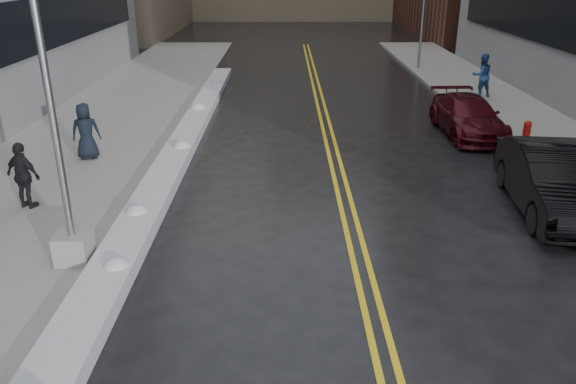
{
  "coord_description": "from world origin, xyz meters",
  "views": [
    {
      "loc": [
        0.94,
        -7.99,
        5.76
      ],
      "look_at": [
        1.0,
        2.83,
        1.3
      ],
      "focal_mm": 35.0,
      "sensor_mm": 36.0,
      "label": 1
    }
  ],
  "objects_px": {
    "lamppost": "(58,148)",
    "pedestrian_c": "(86,131)",
    "pedestrian_east": "(482,75)",
    "fire_hydrant": "(527,130)",
    "car_black": "(554,180)",
    "car_maroon": "(468,116)",
    "pedestrian_d": "(23,176)",
    "traffic_signal": "(423,8)"
  },
  "relations": [
    {
      "from": "lamppost",
      "to": "pedestrian_c",
      "type": "relative_size",
      "value": 4.45
    },
    {
      "from": "lamppost",
      "to": "pedestrian_east",
      "type": "distance_m",
      "value": 19.76
    },
    {
      "from": "pedestrian_c",
      "to": "lamppost",
      "type": "bearing_deg",
      "value": 93.58
    },
    {
      "from": "pedestrian_east",
      "to": "fire_hydrant",
      "type": "bearing_deg",
      "value": 73.32
    },
    {
      "from": "fire_hydrant",
      "to": "car_black",
      "type": "distance_m",
      "value": 5.49
    },
    {
      "from": "fire_hydrant",
      "to": "car_maroon",
      "type": "height_order",
      "value": "car_maroon"
    },
    {
      "from": "pedestrian_d",
      "to": "lamppost",
      "type": "bearing_deg",
      "value": 150.1
    },
    {
      "from": "car_maroon",
      "to": "lamppost",
      "type": "bearing_deg",
      "value": -140.01
    },
    {
      "from": "traffic_signal",
      "to": "pedestrian_c",
      "type": "distance_m",
      "value": 20.82
    },
    {
      "from": "pedestrian_d",
      "to": "car_black",
      "type": "distance_m",
      "value": 12.87
    },
    {
      "from": "traffic_signal",
      "to": "pedestrian_east",
      "type": "height_order",
      "value": "traffic_signal"
    },
    {
      "from": "pedestrian_d",
      "to": "traffic_signal",
      "type": "bearing_deg",
      "value": -103.22
    },
    {
      "from": "lamppost",
      "to": "car_maroon",
      "type": "xyz_separation_m",
      "value": [
        10.75,
        9.42,
        -1.87
      ]
    },
    {
      "from": "pedestrian_c",
      "to": "pedestrian_east",
      "type": "xyz_separation_m",
      "value": [
        14.74,
        8.45,
        0.09
      ]
    },
    {
      "from": "pedestrian_east",
      "to": "car_maroon",
      "type": "bearing_deg",
      "value": 56.63
    },
    {
      "from": "lamppost",
      "to": "fire_hydrant",
      "type": "xyz_separation_m",
      "value": [
        12.3,
        8.0,
        -1.98
      ]
    },
    {
      "from": "pedestrian_east",
      "to": "car_maroon",
      "type": "xyz_separation_m",
      "value": [
        -2.21,
        -5.43,
        -0.43
      ]
    },
    {
      "from": "car_black",
      "to": "traffic_signal",
      "type": "bearing_deg",
      "value": 93.46
    },
    {
      "from": "pedestrian_east",
      "to": "car_black",
      "type": "xyz_separation_m",
      "value": [
        -2.16,
        -12.13,
        -0.28
      ]
    },
    {
      "from": "pedestrian_c",
      "to": "pedestrian_east",
      "type": "bearing_deg",
      "value": -162.19
    },
    {
      "from": "pedestrian_east",
      "to": "pedestrian_c",
      "type": "bearing_deg",
      "value": 18.61
    },
    {
      "from": "traffic_signal",
      "to": "pedestrian_c",
      "type": "bearing_deg",
      "value": -131.06
    },
    {
      "from": "fire_hydrant",
      "to": "pedestrian_d",
      "type": "bearing_deg",
      "value": -159.71
    },
    {
      "from": "pedestrian_c",
      "to": "car_black",
      "type": "distance_m",
      "value": 13.11
    },
    {
      "from": "pedestrian_east",
      "to": "car_black",
      "type": "relative_size",
      "value": 0.38
    },
    {
      "from": "car_black",
      "to": "fire_hydrant",
      "type": "bearing_deg",
      "value": 80.56
    },
    {
      "from": "fire_hydrant",
      "to": "car_maroon",
      "type": "distance_m",
      "value": 2.11
    },
    {
      "from": "traffic_signal",
      "to": "car_maroon",
      "type": "height_order",
      "value": "traffic_signal"
    },
    {
      "from": "lamppost",
      "to": "car_maroon",
      "type": "distance_m",
      "value": 14.41
    },
    {
      "from": "fire_hydrant",
      "to": "pedestrian_c",
      "type": "relative_size",
      "value": 0.43
    },
    {
      "from": "car_black",
      "to": "lamppost",
      "type": "bearing_deg",
      "value": -159.42
    },
    {
      "from": "lamppost",
      "to": "traffic_signal",
      "type": "relative_size",
      "value": 1.27
    },
    {
      "from": "pedestrian_c",
      "to": "car_maroon",
      "type": "xyz_separation_m",
      "value": [
        12.53,
        3.02,
        -0.34
      ]
    },
    {
      "from": "pedestrian_d",
      "to": "car_maroon",
      "type": "relative_size",
      "value": 0.36
    },
    {
      "from": "traffic_signal",
      "to": "car_maroon",
      "type": "distance_m",
      "value": 12.92
    },
    {
      "from": "pedestrian_d",
      "to": "pedestrian_east",
      "type": "xyz_separation_m",
      "value": [
        15.03,
        12.16,
        0.12
      ]
    },
    {
      "from": "fire_hydrant",
      "to": "car_maroon",
      "type": "xyz_separation_m",
      "value": [
        -1.55,
        1.42,
        0.12
      ]
    },
    {
      "from": "fire_hydrant",
      "to": "traffic_signal",
      "type": "relative_size",
      "value": 0.12
    },
    {
      "from": "lamppost",
      "to": "traffic_signal",
      "type": "xyz_separation_m",
      "value": [
        11.8,
        22.0,
        0.87
      ]
    },
    {
      "from": "fire_hydrant",
      "to": "pedestrian_c",
      "type": "height_order",
      "value": "pedestrian_c"
    },
    {
      "from": "car_maroon",
      "to": "car_black",
      "type": "bearing_deg",
      "value": -90.79
    },
    {
      "from": "pedestrian_c",
      "to": "pedestrian_d",
      "type": "height_order",
      "value": "pedestrian_c"
    }
  ]
}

